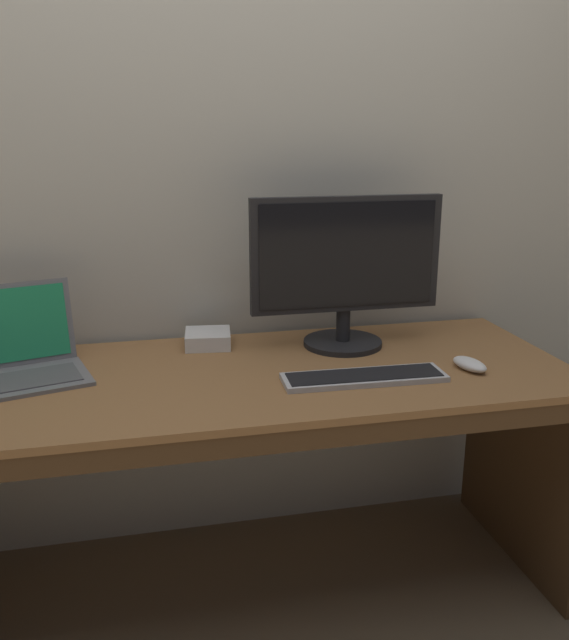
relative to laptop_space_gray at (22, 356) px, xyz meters
name	(u,v)px	position (x,y,z in m)	size (l,w,h in m)	color
ground_plane	(237,592)	(0.55, -0.10, -0.76)	(14.00, 14.00, 0.00)	brown
back_wall	(206,44)	(0.55, 0.29, 0.82)	(4.45, 0.04, 3.16)	beige
desk	(234,445)	(0.55, -0.11, -0.26)	(1.87, 0.69, 0.70)	olive
laptop_space_gray	(22,356)	(0.00, 0.00, 0.00)	(0.36, 0.34, 0.24)	slate
external_monitor	(346,268)	(0.91, 0.05, 0.19)	(0.57, 0.24, 0.45)	black
wired_keyboard	(364,377)	(0.88, -0.23, -0.05)	(0.44, 0.13, 0.02)	#BCBCC1
computer_mouse	(470,364)	(1.19, -0.22, -0.04)	(0.06, 0.12, 0.03)	white
external_drive_box	(208,339)	(0.51, 0.15, -0.03)	(0.13, 0.13, 0.05)	silver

